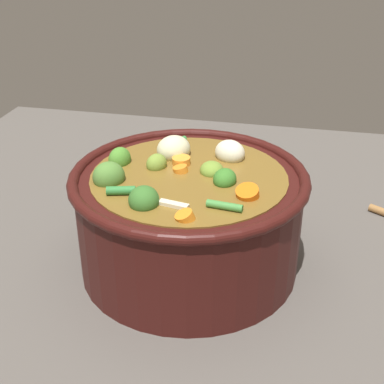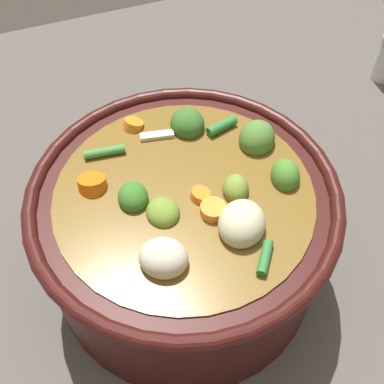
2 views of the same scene
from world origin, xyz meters
TOP-DOWN VIEW (x-y plane):
  - ground_plane at (0.00, 0.00)m, footprint 1.10×1.10m
  - cooking_pot at (0.00, -0.00)m, footprint 0.30×0.30m

SIDE VIEW (x-z plane):
  - ground_plane at x=0.00m, z-range 0.00..0.00m
  - cooking_pot at x=0.00m, z-range -0.01..0.16m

